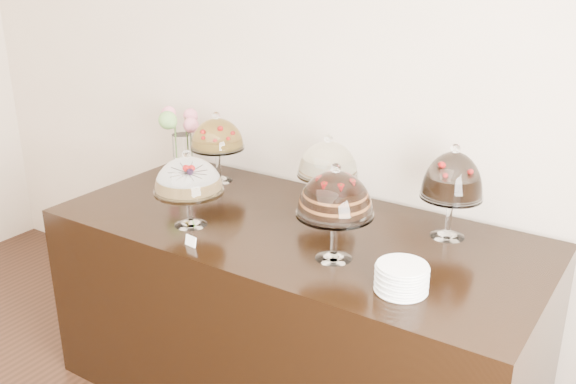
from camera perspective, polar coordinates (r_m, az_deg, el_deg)
The scene contains 10 objects.
wall_back at distance 3.29m, azimuth 1.56°, elevation 11.00°, with size 5.00×0.04×3.00m, color beige.
display_counter at distance 3.07m, azimuth 0.52°, elevation -10.77°, with size 2.20×1.00×0.90m, color black.
cake_stand_sugar_sponge at distance 2.84m, azimuth -8.86°, elevation 1.18°, with size 0.31×0.31×0.35m.
cake_stand_choco_layer at distance 2.48m, azimuth 4.22°, elevation -0.47°, with size 0.31×0.31×0.40m.
cake_stand_cheesecake at distance 2.99m, azimuth 3.56°, elevation 2.68°, with size 0.29×0.29×0.36m.
cake_stand_dark_choco at distance 2.76m, azimuth 14.42°, elevation 1.08°, with size 0.26×0.26×0.41m.
cake_stand_fruit_tart at distance 3.37m, azimuth -6.32°, elevation 4.89°, with size 0.28×0.28×0.37m.
flower_vase at distance 3.60m, azimuth -9.57°, elevation 5.05°, with size 0.27×0.28×0.36m.
plate_stack at distance 2.36m, azimuth 10.07°, elevation -7.53°, with size 0.19×0.19×0.10m.
price_card_left at distance 2.70m, azimuth -8.64°, elevation -4.33°, with size 0.06×0.01×0.04m, color white.
Camera 1 is at (1.70, 0.25, 2.06)m, focal length 40.00 mm.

